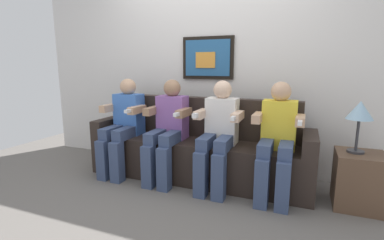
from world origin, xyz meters
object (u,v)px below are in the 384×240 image
object	(u,v)px
person_leftmost	(124,123)
table_lamp	(360,113)
person_left_center	(168,127)
side_table_right	(358,180)
person_rightmost	(278,136)
couch	(198,151)
person_right_center	(219,131)

from	to	relation	value
person_leftmost	table_lamp	xyz separation A→B (m)	(2.39, 0.07, 0.25)
person_left_center	side_table_right	xyz separation A→B (m)	(1.86, 0.06, -0.36)
person_rightmost	side_table_right	distance (m)	0.80
couch	table_lamp	size ratio (longest dim) A/B	5.33
person_rightmost	table_lamp	bearing A→B (deg)	6.25
person_left_center	side_table_right	distance (m)	1.90
couch	person_right_center	xyz separation A→B (m)	(0.29, -0.17, 0.29)
couch	person_leftmost	world-z (taller)	person_leftmost
person_leftmost	person_right_center	xyz separation A→B (m)	(1.15, -0.00, 0.00)
couch	side_table_right	world-z (taller)	couch
side_table_right	table_lamp	xyz separation A→B (m)	(-0.05, 0.01, 0.61)
person_right_center	person_rightmost	xyz separation A→B (m)	(0.58, 0.00, -0.00)
couch	person_rightmost	size ratio (longest dim) A/B	2.21
person_right_center	person_rightmost	size ratio (longest dim) A/B	1.00
person_rightmost	table_lamp	size ratio (longest dim) A/B	2.41
person_leftmost	person_rightmost	distance (m)	1.73
table_lamp	side_table_right	bearing A→B (deg)	-14.04
person_rightmost	person_left_center	bearing A→B (deg)	180.00
person_rightmost	table_lamp	distance (m)	0.71
person_right_center	table_lamp	size ratio (longest dim) A/B	2.41
couch	table_lamp	bearing A→B (deg)	-3.58
person_rightmost	side_table_right	world-z (taller)	person_rightmost
person_leftmost	person_left_center	distance (m)	0.58
person_right_center	table_lamp	distance (m)	1.27
person_left_center	person_right_center	bearing A→B (deg)	-0.05
person_right_center	person_leftmost	bearing A→B (deg)	179.98
person_left_center	table_lamp	bearing A→B (deg)	2.29
couch	person_leftmost	xyz separation A→B (m)	(-0.86, -0.17, 0.29)
couch	person_leftmost	distance (m)	0.93
side_table_right	table_lamp	size ratio (longest dim) A/B	1.09
person_leftmost	person_left_center	bearing A→B (deg)	0.00
person_right_center	side_table_right	world-z (taller)	person_right_center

